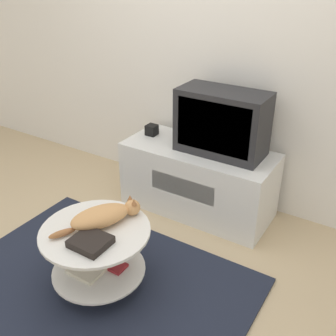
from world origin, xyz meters
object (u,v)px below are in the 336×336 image
at_px(speaker, 152,130).
at_px(dvd_box, 91,242).
at_px(cat, 104,216).
at_px(tv, 222,122).

distance_m(speaker, dvd_box, 1.37).
xyz_separation_m(dvd_box, cat, (-0.07, 0.20, 0.03)).
distance_m(tv, speaker, 0.66).
bearing_deg(dvd_box, tv, 82.23).
relative_size(speaker, cat, 0.16).
bearing_deg(dvd_box, speaker, 109.68).
bearing_deg(cat, speaker, 47.00).
relative_size(tv, dvd_box, 3.22).
bearing_deg(cat, tv, 14.61).
bearing_deg(cat, dvd_box, -133.39).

